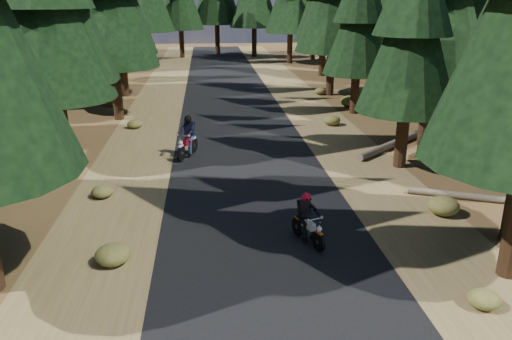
{
  "coord_description": "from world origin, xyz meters",
  "views": [
    {
      "loc": [
        -1.54,
        -13.72,
        6.45
      ],
      "look_at": [
        0.0,
        1.5,
        1.1
      ],
      "focal_mm": 35.0,
      "sensor_mm": 36.0,
      "label": 1
    }
  ],
  "objects_px": {
    "log_near": "(394,144)",
    "log_far": "(476,197)",
    "rider_lead": "(308,227)",
    "rider_follow": "(187,144)"
  },
  "relations": [
    {
      "from": "log_near",
      "to": "rider_lead",
      "type": "distance_m",
      "value": 10.42
    },
    {
      "from": "log_near",
      "to": "log_far",
      "type": "xyz_separation_m",
      "value": [
        0.49,
        -6.32,
        -0.04
      ]
    },
    {
      "from": "rider_lead",
      "to": "log_near",
      "type": "bearing_deg",
      "value": -144.49
    },
    {
      "from": "log_near",
      "to": "rider_follow",
      "type": "xyz_separation_m",
      "value": [
        -9.19,
        -0.55,
        0.43
      ]
    },
    {
      "from": "log_far",
      "to": "rider_lead",
      "type": "xyz_separation_m",
      "value": [
        -6.18,
        -2.41,
        0.36
      ]
    },
    {
      "from": "log_far",
      "to": "log_near",
      "type": "bearing_deg",
      "value": 117.27
    },
    {
      "from": "log_near",
      "to": "rider_follow",
      "type": "bearing_deg",
      "value": 142.1
    },
    {
      "from": "log_near",
      "to": "log_far",
      "type": "relative_size",
      "value": 1.3
    },
    {
      "from": "rider_follow",
      "to": "rider_lead",
      "type": "bearing_deg",
      "value": 135.69
    },
    {
      "from": "rider_lead",
      "to": "rider_follow",
      "type": "distance_m",
      "value": 8.9
    }
  ]
}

